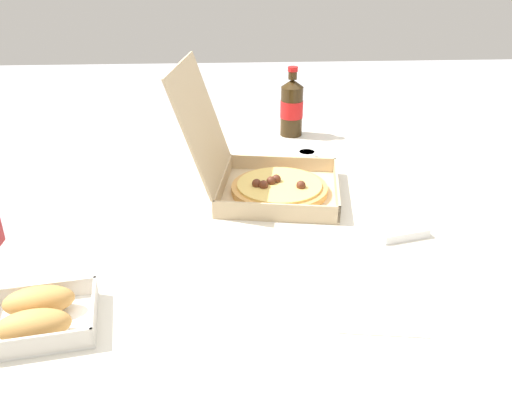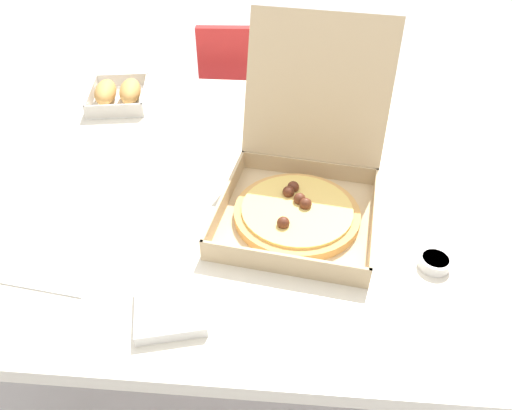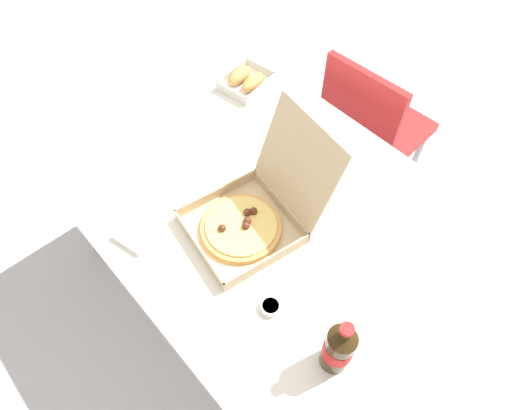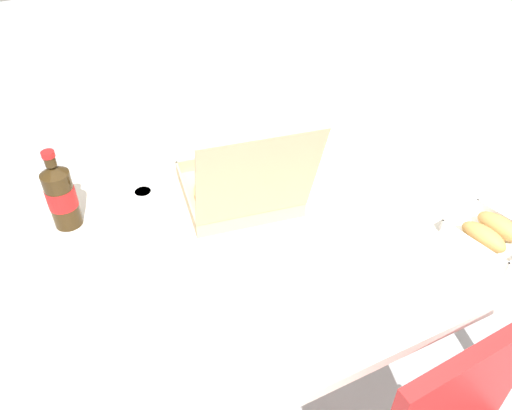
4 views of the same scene
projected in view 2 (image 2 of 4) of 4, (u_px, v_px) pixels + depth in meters
name	position (u px, v px, depth m)	size (l,w,h in m)	color
ground_plane	(255.00, 362.00, 1.50)	(10.00, 10.00, 0.00)	#B2B2B7
dining_table	(254.00, 203.00, 1.09)	(1.38, 0.98, 0.71)	silver
chair	(256.00, 112.00, 1.76)	(0.42, 0.42, 0.83)	red
pizza_box_open	(301.00, 189.00, 0.94)	(0.35, 0.43, 0.33)	tan
bread_side_box	(118.00, 93.00, 1.31)	(0.18, 0.21, 0.06)	white
paper_menu	(48.00, 256.00, 0.86)	(0.21, 0.15, 0.00)	white
napkin_pile	(170.00, 309.00, 0.76)	(0.11, 0.11, 0.02)	white
dipping_sauce_cup	(435.00, 262.00, 0.84)	(0.06, 0.06, 0.02)	white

